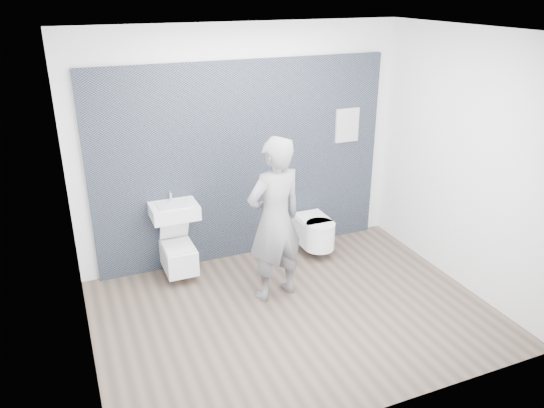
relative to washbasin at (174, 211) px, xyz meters
name	(u,v)px	position (x,y,z in m)	size (l,w,h in m)	color
ground	(294,313)	(0.92, -1.24, -0.82)	(4.00, 4.00, 0.00)	brown
room_shell	(297,153)	(0.92, -1.24, 0.92)	(4.00, 4.00, 4.00)	silver
tile_wall	(246,252)	(0.92, 0.23, -0.82)	(3.60, 0.06, 2.40)	black
washbasin	(174,211)	(0.00, 0.00, 0.00)	(0.52, 0.39, 0.39)	white
toilet_square	(179,255)	(0.00, -0.05, -0.54)	(0.35, 0.50, 0.65)	white
toilet_rounded	(315,232)	(1.72, -0.13, -0.52)	(0.38, 0.64, 0.35)	white
info_placard	(341,235)	(2.29, 0.18, -0.82)	(0.32, 0.03, 0.42)	white
visitor	(275,220)	(0.87, -0.84, 0.08)	(0.66, 0.43, 1.80)	gray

